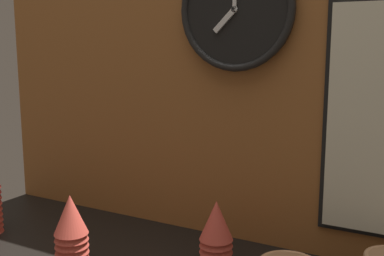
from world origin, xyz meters
TOP-DOWN VIEW (x-y plane):
  - wall_tiled_back at (0.00, 26.50)cm, footprint 160.00×3.00cm
  - cup_stack_center_right at (7.36, 7.17)cm, footprint 8.54×8.54cm
  - cup_stack_center_left at (-24.11, -10.55)cm, footprint 8.54×8.54cm
  - wall_clock at (4.57, 23.46)cm, footprint 32.38×2.70cm

SIDE VIEW (x-z plane):
  - cup_stack_center_right at x=7.36cm, z-range 0.00..16.74cm
  - cup_stack_center_left at x=-24.11cm, z-range 0.00..18.42cm
  - wall_tiled_back at x=0.00cm, z-range 0.00..105.00cm
  - wall_clock at x=4.57cm, z-range 47.64..80.02cm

